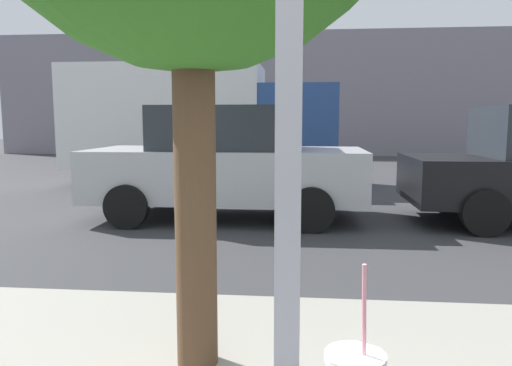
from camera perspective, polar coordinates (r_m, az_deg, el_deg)
ground_plane at (r=9.01m, az=5.27°, el=-2.65°), size 60.00×60.00×0.00m
building_facade_far at (r=22.48m, az=5.54°, el=10.19°), size 28.00×1.20×5.42m
parked_car_silver at (r=7.77m, az=-3.32°, el=2.43°), size 4.26×2.02×1.77m
box_truck at (r=11.95m, az=-6.74°, el=7.24°), size 6.30×2.44×2.82m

